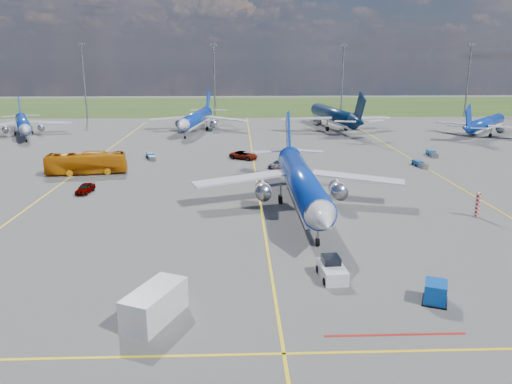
{
  "coord_description": "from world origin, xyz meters",
  "views": [
    {
      "loc": [
        -2.88,
        -48.64,
        18.83
      ],
      "look_at": [
        -0.89,
        5.73,
        4.0
      ],
      "focal_mm": 35.0,
      "sensor_mm": 36.0,
      "label": 1
    }
  ],
  "objects_px": {
    "bg_jet_nnw": "(197,131)",
    "bg_jet_n": "(333,129)",
    "bg_jet_nw": "(24,136)",
    "baggage_tug_c": "(151,156)",
    "service_car_c": "(279,164)",
    "pushback_tug": "(332,270)",
    "bg_jet_ne": "(484,135)",
    "baggage_tug_w": "(420,164)",
    "baggage_tug_e": "(432,154)",
    "main_airliner": "(301,208)",
    "uld_container": "(435,292)",
    "service_car_b": "(244,155)",
    "service_van": "(155,304)",
    "warning_post": "(478,205)",
    "apron_bus": "(86,163)",
    "service_car_a": "(85,188)"
  },
  "relations": [
    {
      "from": "bg_jet_nw",
      "to": "service_van",
      "type": "distance_m",
      "value": 101.21
    },
    {
      "from": "service_car_a",
      "to": "service_van",
      "type": "bearing_deg",
      "value": -59.07
    },
    {
      "from": "bg_jet_n",
      "to": "baggage_tug_e",
      "type": "xyz_separation_m",
      "value": [
        12.46,
        -37.53,
        0.48
      ]
    },
    {
      "from": "main_airliner",
      "to": "service_car_b",
      "type": "relative_size",
      "value": 7.23
    },
    {
      "from": "bg_jet_n",
      "to": "uld_container",
      "type": "height_order",
      "value": "bg_jet_n"
    },
    {
      "from": "bg_jet_n",
      "to": "baggage_tug_w",
      "type": "height_order",
      "value": "bg_jet_n"
    },
    {
      "from": "bg_jet_nnw",
      "to": "uld_container",
      "type": "distance_m",
      "value": 97.63
    },
    {
      "from": "bg_jet_nnw",
      "to": "bg_jet_n",
      "type": "relative_size",
      "value": 0.89
    },
    {
      "from": "bg_jet_nw",
      "to": "bg_jet_nnw",
      "type": "height_order",
      "value": "bg_jet_nnw"
    },
    {
      "from": "bg_jet_ne",
      "to": "baggage_tug_w",
      "type": "bearing_deg",
      "value": 92.95
    },
    {
      "from": "bg_jet_nnw",
      "to": "uld_container",
      "type": "height_order",
      "value": "bg_jet_nnw"
    },
    {
      "from": "service_car_a",
      "to": "baggage_tug_w",
      "type": "height_order",
      "value": "service_car_a"
    },
    {
      "from": "main_airliner",
      "to": "service_van",
      "type": "height_order",
      "value": "main_airliner"
    },
    {
      "from": "main_airliner",
      "to": "apron_bus",
      "type": "height_order",
      "value": "main_airliner"
    },
    {
      "from": "bg_jet_nnw",
      "to": "bg_jet_ne",
      "type": "distance_m",
      "value": 72.28
    },
    {
      "from": "uld_container",
      "to": "baggage_tug_c",
      "type": "bearing_deg",
      "value": 141.88
    },
    {
      "from": "bg_jet_n",
      "to": "uld_container",
      "type": "bearing_deg",
      "value": 75.72
    },
    {
      "from": "bg_jet_nw",
      "to": "service_car_c",
      "type": "height_order",
      "value": "bg_jet_nw"
    },
    {
      "from": "bg_jet_nw",
      "to": "baggage_tug_c",
      "type": "bearing_deg",
      "value": -64.06
    },
    {
      "from": "uld_container",
      "to": "service_van",
      "type": "bearing_deg",
      "value": -151.8
    },
    {
      "from": "pushback_tug",
      "to": "baggage_tug_w",
      "type": "bearing_deg",
      "value": 57.69
    },
    {
      "from": "bg_jet_nnw",
      "to": "pushback_tug",
      "type": "height_order",
      "value": "bg_jet_nnw"
    },
    {
      "from": "bg_jet_n",
      "to": "service_car_c",
      "type": "height_order",
      "value": "bg_jet_n"
    },
    {
      "from": "service_car_c",
      "to": "baggage_tug_c",
      "type": "xyz_separation_m",
      "value": [
        -23.73,
        8.87,
        -0.21
      ]
    },
    {
      "from": "service_car_c",
      "to": "service_van",
      "type": "bearing_deg",
      "value": -57.83
    },
    {
      "from": "service_car_c",
      "to": "pushback_tug",
      "type": "bearing_deg",
      "value": -42.03
    },
    {
      "from": "bg_jet_nnw",
      "to": "baggage_tug_c",
      "type": "relative_size",
      "value": 8.06
    },
    {
      "from": "apron_bus",
      "to": "baggage_tug_w",
      "type": "distance_m",
      "value": 57.25
    },
    {
      "from": "bg_jet_nw",
      "to": "apron_bus",
      "type": "bearing_deg",
      "value": -81.37
    },
    {
      "from": "pushback_tug",
      "to": "baggage_tug_e",
      "type": "xyz_separation_m",
      "value": [
        29.8,
        54.46,
        -0.26
      ]
    },
    {
      "from": "uld_container",
      "to": "service_car_a",
      "type": "height_order",
      "value": "uld_container"
    },
    {
      "from": "service_car_b",
      "to": "service_car_c",
      "type": "bearing_deg",
      "value": -111.97
    },
    {
      "from": "bg_jet_nnw",
      "to": "pushback_tug",
      "type": "distance_m",
      "value": 91.23
    },
    {
      "from": "bg_jet_n",
      "to": "baggage_tug_c",
      "type": "distance_m",
      "value": 56.85
    },
    {
      "from": "bg_jet_n",
      "to": "bg_jet_nnw",
      "type": "bearing_deg",
      "value": -4.1
    },
    {
      "from": "bg_jet_ne",
      "to": "service_car_a",
      "type": "distance_m",
      "value": 97.47
    },
    {
      "from": "service_car_c",
      "to": "uld_container",
      "type": "bearing_deg",
      "value": -33.74
    },
    {
      "from": "main_airliner",
      "to": "pushback_tug",
      "type": "xyz_separation_m",
      "value": [
        0.13,
        -20.68,
        0.74
      ]
    },
    {
      "from": "service_car_c",
      "to": "bg_jet_n",
      "type": "bearing_deg",
      "value": 115.47
    },
    {
      "from": "bg_jet_nw",
      "to": "baggage_tug_w",
      "type": "distance_m",
      "value": 92.73
    },
    {
      "from": "baggage_tug_w",
      "to": "bg_jet_nw",
      "type": "bearing_deg",
      "value": 148.68
    },
    {
      "from": "service_van",
      "to": "service_car_a",
      "type": "bearing_deg",
      "value": 137.76
    },
    {
      "from": "main_airliner",
      "to": "uld_container",
      "type": "bearing_deg",
      "value": -73.98
    },
    {
      "from": "bg_jet_ne",
      "to": "main_airliner",
      "type": "xyz_separation_m",
      "value": [
        -53.06,
        -59.92,
        0.0
      ]
    },
    {
      "from": "bg_jet_ne",
      "to": "uld_container",
      "type": "relative_size",
      "value": 15.28
    },
    {
      "from": "warning_post",
      "to": "pushback_tug",
      "type": "relative_size",
      "value": 0.55
    },
    {
      "from": "baggage_tug_e",
      "to": "main_airliner",
      "type": "bearing_deg",
      "value": -125.1
    },
    {
      "from": "service_car_c",
      "to": "baggage_tug_w",
      "type": "xyz_separation_m",
      "value": [
        24.91,
        0.13,
        -0.24
      ]
    },
    {
      "from": "warning_post",
      "to": "apron_bus",
      "type": "height_order",
      "value": "apron_bus"
    },
    {
      "from": "baggage_tug_w",
      "to": "bg_jet_ne",
      "type": "bearing_deg",
      "value": 43.97
    }
  ]
}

